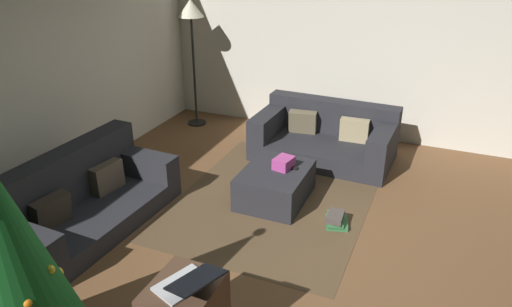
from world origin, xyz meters
name	(u,v)px	position (x,y,z in m)	size (l,w,h in m)	color
ground_plane	(308,262)	(0.00, 0.00, 0.00)	(6.40, 6.40, 0.00)	brown
rear_partition	(16,82)	(0.00, 3.14, 1.30)	(6.40, 0.12, 2.60)	silver
corner_partition	(383,46)	(3.14, 0.00, 1.30)	(0.12, 6.40, 2.60)	silver
couch_left	(82,200)	(-0.28, 2.26, 0.28)	(1.91, 0.93, 0.76)	#26262B
couch_right	(326,137)	(2.25, 0.47, 0.26)	(1.03, 1.77, 0.68)	#26262B
ottoman	(275,185)	(0.92, 0.67, 0.18)	(0.85, 0.67, 0.36)	#26262B
gift_box	(284,163)	(1.00, 0.61, 0.42)	(0.22, 0.17, 0.12)	#B23F8C
tv_remote	(290,168)	(1.02, 0.54, 0.37)	(0.05, 0.16, 0.02)	black
laptop	(188,283)	(-1.28, 0.45, 0.62)	(0.46, 0.48, 0.17)	silver
book_stack	(336,220)	(0.68, -0.07, 0.06)	(0.32, 0.28, 0.14)	#387A47
corner_lamp	(191,19)	(2.59, 2.58, 1.57)	(0.36, 0.36, 1.83)	black
area_rug	(275,199)	(0.92, 0.67, 0.00)	(2.60, 2.00, 0.01)	brown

